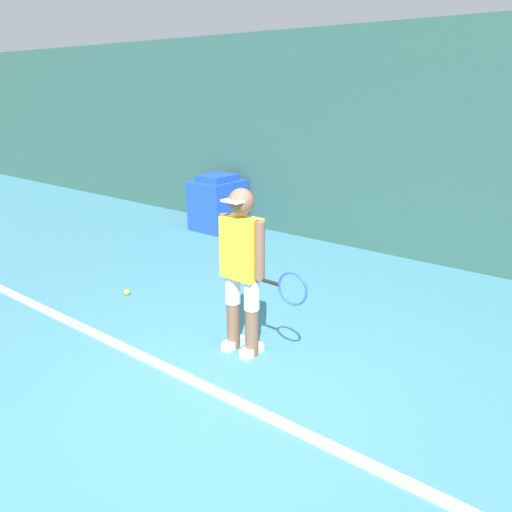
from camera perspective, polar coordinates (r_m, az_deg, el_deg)
The scene contains 6 objects.
ground_plane at distance 4.07m, azimuth -3.67°, elevation -15.68°, with size 24.00×24.00×0.00m, color teal.
back_wall at distance 7.03m, azimuth 19.38°, elevation 11.64°, with size 24.00×0.10×3.10m.
court_baseline at distance 4.06m, azimuth -3.68°, elevation -15.62°, with size 21.60×0.10×0.01m.
tennis_player at distance 4.31m, azimuth -1.52°, elevation -1.15°, with size 0.92×0.28×1.51m.
tennis_ball at distance 6.00m, azimuth -14.52°, elevation -4.03°, with size 0.07×0.07×0.07m.
covered_chair at distance 8.48m, azimuth -4.37°, elevation 6.02°, with size 0.68×0.81×0.92m.
Camera 1 is at (2.25, -2.49, 2.30)m, focal length 35.00 mm.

